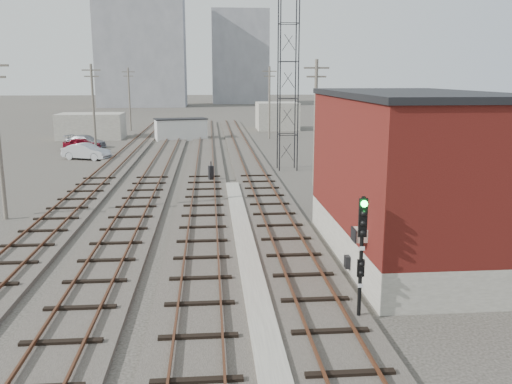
{
  "coord_description": "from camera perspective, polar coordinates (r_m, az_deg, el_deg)",
  "views": [
    {
      "loc": [
        -1.06,
        -10.39,
        7.87
      ],
      "look_at": [
        1.19,
        15.84,
        2.2
      ],
      "focal_mm": 38.0,
      "sensor_mm": 36.0,
      "label": 1
    }
  ],
  "objects": [
    {
      "name": "car_grey",
      "position": [
        63.7,
        -17.47,
        5.12
      ],
      "size": [
        5.1,
        3.59,
        1.37
      ],
      "primitive_type": "imported",
      "rotation": [
        0.0,
        0.0,
        1.18
      ],
      "color": "gray",
      "rests_on": "ground"
    },
    {
      "name": "utility_pole_left_b",
      "position": [
        56.65,
        -16.74,
        8.54
      ],
      "size": [
        1.8,
        0.24,
        9.0
      ],
      "color": "#595147",
      "rests_on": "ground"
    },
    {
      "name": "apartment_right",
      "position": [
        160.73,
        -1.72,
        13.98
      ],
      "size": [
        16.0,
        12.0,
        26.0
      ],
      "primitive_type": "cube",
      "color": "gray",
      "rests_on": "ground"
    },
    {
      "name": "track_mid_right",
      "position": [
        50.0,
        -5.36,
        3.17
      ],
      "size": [
        3.2,
        90.0,
        0.39
      ],
      "color": "#332D28",
      "rests_on": "ground"
    },
    {
      "name": "platform_curb",
      "position": [
        25.64,
        -1.2,
        -5.42
      ],
      "size": [
        0.9,
        28.0,
        0.26
      ],
      "primitive_type": "cube",
      "color": "gray",
      "rests_on": "ground"
    },
    {
      "name": "car_silver",
      "position": [
        54.43,
        -17.44,
        4.09
      ],
      "size": [
        4.89,
        3.16,
        1.52
      ],
      "primitive_type": "imported",
      "rotation": [
        0.0,
        0.0,
        1.21
      ],
      "color": "#B2B5BA",
      "rests_on": "ground"
    },
    {
      "name": "ground",
      "position": [
        70.84,
        -4.04,
        5.74
      ],
      "size": [
        320.0,
        320.0,
        0.0
      ],
      "primitive_type": "plane",
      "color": "#282621",
      "rests_on": "ground"
    },
    {
      "name": "signal_mast",
      "position": [
        17.62,
        11.06,
        -5.9
      ],
      "size": [
        0.4,
        0.41,
        4.18
      ],
      "color": "gray",
      "rests_on": "ground"
    },
    {
      "name": "track_right",
      "position": [
        50.13,
        -0.78,
        3.24
      ],
      "size": [
        3.2,
        90.0,
        0.39
      ],
      "color": "#332D28",
      "rests_on": "ground"
    },
    {
      "name": "track_mid_left",
      "position": [
        50.2,
        -9.94,
        3.07
      ],
      "size": [
        3.2,
        90.0,
        0.39
      ],
      "color": "#332D28",
      "rests_on": "ground"
    },
    {
      "name": "car_red",
      "position": [
        61.31,
        -17.84,
        4.83
      ],
      "size": [
        3.94,
        1.62,
        1.34
      ],
      "primitive_type": "imported",
      "rotation": [
        0.0,
        0.0,
        1.56
      ],
      "color": "maroon",
      "rests_on": "ground"
    },
    {
      "name": "track_left",
      "position": [
        50.71,
        -14.45,
        2.96
      ],
      "size": [
        3.2,
        90.0,
        0.39
      ],
      "color": "#332D28",
      "rests_on": "ground"
    },
    {
      "name": "brick_building",
      "position": [
        24.34,
        15.76,
        1.66
      ],
      "size": [
        6.54,
        12.2,
        7.22
      ],
      "color": "gray",
      "rests_on": "ground"
    },
    {
      "name": "apartment_left",
      "position": [
        146.55,
        -11.93,
        14.69
      ],
      "size": [
        22.0,
        14.0,
        30.0
      ],
      "primitive_type": "cube",
      "color": "gray",
      "rests_on": "ground"
    },
    {
      "name": "shed_right",
      "position": [
        81.23,
        2.24,
        8.0
      ],
      "size": [
        6.0,
        6.0,
        4.0
      ],
      "primitive_type": "cube",
      "color": "gray",
      "rests_on": "ground"
    },
    {
      "name": "utility_pole_right_b",
      "position": [
        68.88,
        1.42,
        9.59
      ],
      "size": [
        1.8,
        0.24,
        9.0
      ],
      "color": "#595147",
      "rests_on": "ground"
    },
    {
      "name": "site_trailer",
      "position": [
        68.37,
        -7.92,
        6.57
      ],
      "size": [
        6.85,
        4.12,
        2.69
      ],
      "rotation": [
        0.0,
        0.0,
        0.22
      ],
      "color": "silver",
      "rests_on": "ground"
    },
    {
      "name": "lattice_tower",
      "position": [
        45.87,
        3.39,
        11.67
      ],
      "size": [
        1.6,
        1.6,
        15.0
      ],
      "color": "black",
      "rests_on": "ground"
    },
    {
      "name": "switch_stand",
      "position": [
        40.97,
        -4.75,
        2.01
      ],
      "size": [
        0.43,
        0.43,
        1.46
      ],
      "rotation": [
        0.0,
        0.0,
        0.36
      ],
      "color": "black",
      "rests_on": "ground"
    },
    {
      "name": "utility_pole_left_c",
      "position": [
        81.26,
        -13.19,
        9.67
      ],
      "size": [
        1.8,
        0.24,
        9.0
      ],
      "color": "#595147",
      "rests_on": "ground"
    },
    {
      "name": "utility_pole_right_a",
      "position": [
        39.25,
        6.27,
        7.59
      ],
      "size": [
        1.8,
        0.24,
        9.0
      ],
      "color": "#595147",
      "rests_on": "ground"
    },
    {
      "name": "shed_left",
      "position": [
        72.24,
        -16.94,
        6.65
      ],
      "size": [
        8.0,
        5.0,
        3.2
      ],
      "primitive_type": "cube",
      "color": "gray",
      "rests_on": "ground"
    }
  ]
}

